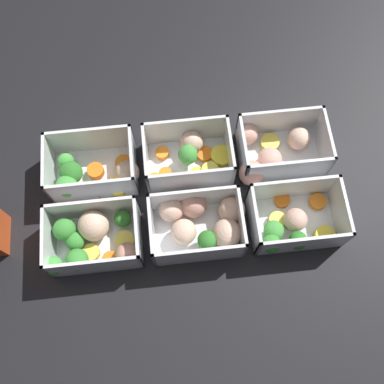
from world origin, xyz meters
The scene contains 7 objects.
ground_plane centered at (0.00, 0.00, 0.00)m, with size 4.00×4.00×0.00m, color black.
container_near_left centered at (-0.15, -0.06, 0.03)m, with size 0.16×0.13×0.07m.
container_near_center centered at (0.00, -0.07, 0.02)m, with size 0.16×0.11×0.07m.
container_near_right centered at (0.16, -0.05, 0.03)m, with size 0.15×0.11×0.07m.
container_far_left centered at (-0.16, 0.07, 0.03)m, with size 0.15×0.11×0.07m.
container_far_center centered at (-0.01, 0.05, 0.03)m, with size 0.16×0.12×0.07m.
container_far_right centered at (0.17, 0.06, 0.03)m, with size 0.16×0.11×0.07m.
Camera 1 is at (0.03, 0.26, 0.73)m, focal length 42.00 mm.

